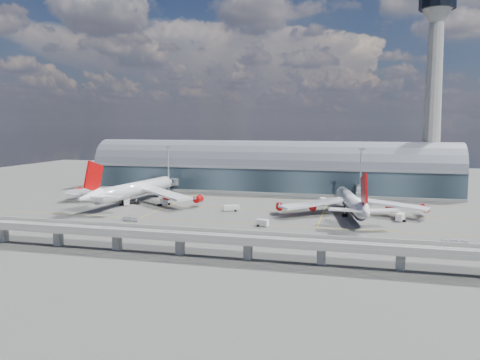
% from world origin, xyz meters
% --- Properties ---
extents(ground, '(500.00, 500.00, 0.00)m').
position_xyz_m(ground, '(0.00, 0.00, 0.00)').
color(ground, '#474744').
rests_on(ground, ground).
extents(taxi_lines, '(200.00, 80.12, 0.01)m').
position_xyz_m(taxi_lines, '(0.00, 22.11, 0.01)').
color(taxi_lines, gold).
rests_on(taxi_lines, ground).
extents(terminal, '(200.00, 30.00, 28.00)m').
position_xyz_m(terminal, '(0.00, 77.99, 11.34)').
color(terminal, '#1E2A33').
rests_on(terminal, ground).
extents(control_tower, '(19.00, 19.00, 103.00)m').
position_xyz_m(control_tower, '(85.00, 83.00, 51.64)').
color(control_tower, gray).
rests_on(control_tower, ground).
extents(guideway, '(220.00, 8.50, 7.20)m').
position_xyz_m(guideway, '(-0.00, -55.00, 5.29)').
color(guideway, gray).
rests_on(guideway, ground).
extents(floodlight_mast_left, '(3.00, 0.70, 25.70)m').
position_xyz_m(floodlight_mast_left, '(-50.00, 55.00, 13.63)').
color(floodlight_mast_left, gray).
rests_on(floodlight_mast_left, ground).
extents(floodlight_mast_right, '(3.00, 0.70, 25.70)m').
position_xyz_m(floodlight_mast_right, '(50.00, 55.00, 13.63)').
color(floodlight_mast_right, gray).
rests_on(floodlight_mast_right, ground).
extents(airliner_left, '(70.44, 74.09, 22.58)m').
position_xyz_m(airliner_left, '(-54.07, 21.16, 6.45)').
color(airliner_left, white).
rests_on(airliner_left, ground).
extents(airliner_right, '(61.77, 64.64, 20.59)m').
position_xyz_m(airliner_right, '(46.72, 15.85, 5.34)').
color(airliner_right, white).
rests_on(airliner_right, ground).
extents(jet_bridge_left, '(4.40, 28.00, 7.25)m').
position_xyz_m(jet_bridge_left, '(-50.26, 53.12, 5.18)').
color(jet_bridge_left, gray).
rests_on(jet_bridge_left, ground).
extents(jet_bridge_right, '(4.40, 32.00, 7.25)m').
position_xyz_m(jet_bridge_right, '(49.91, 51.18, 5.18)').
color(jet_bridge_right, gray).
rests_on(jet_bridge_right, ground).
extents(service_truck_0, '(5.50, 7.72, 3.07)m').
position_xyz_m(service_truck_0, '(-54.48, 16.23, 1.59)').
color(service_truck_0, silver).
rests_on(service_truck_0, ground).
extents(service_truck_1, '(4.79, 3.24, 2.54)m').
position_xyz_m(service_truck_1, '(15.57, -12.92, 1.28)').
color(service_truck_1, silver).
rests_on(service_truck_1, ground).
extents(service_truck_2, '(7.13, 4.70, 2.51)m').
position_xyz_m(service_truck_2, '(-3.67, 13.85, 1.31)').
color(service_truck_2, silver).
rests_on(service_truck_2, ground).
extents(service_truck_3, '(4.20, 6.69, 3.02)m').
position_xyz_m(service_truck_3, '(65.19, 9.85, 1.55)').
color(service_truck_3, silver).
rests_on(service_truck_3, ground).
extents(service_truck_4, '(3.84, 6.02, 3.23)m').
position_xyz_m(service_truck_4, '(33.69, 38.56, 1.63)').
color(service_truck_4, silver).
rests_on(service_truck_4, ground).
extents(service_truck_5, '(5.46, 6.10, 2.88)m').
position_xyz_m(service_truck_5, '(-37.44, 19.35, 1.47)').
color(service_truck_5, silver).
rests_on(service_truck_5, ground).
extents(cargo_train_0, '(7.10, 2.46, 1.56)m').
position_xyz_m(cargo_train_0, '(-35.89, -16.12, 0.81)').
color(cargo_train_0, gray).
rests_on(cargo_train_0, ground).
extents(cargo_train_1, '(10.54, 5.67, 1.79)m').
position_xyz_m(cargo_train_1, '(13.34, -30.73, 0.93)').
color(cargo_train_1, gray).
rests_on(cargo_train_1, ground).
extents(cargo_train_2, '(8.26, 2.32, 1.82)m').
position_xyz_m(cargo_train_2, '(78.07, -25.41, 0.95)').
color(cargo_train_2, gray).
rests_on(cargo_train_2, ground).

